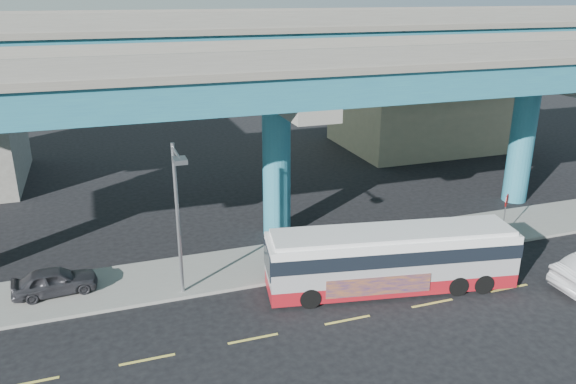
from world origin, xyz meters
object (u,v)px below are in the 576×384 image
object	(u,v)px
transit_bus	(392,257)
street_lamp	(178,201)
parked_car	(55,281)
stop_sign	(506,206)

from	to	relation	value
transit_bus	street_lamp	distance (m)	9.62
transit_bus	parked_car	distance (m)	14.81
street_lamp	stop_sign	bearing A→B (deg)	2.36
parked_car	street_lamp	distance (m)	6.89
transit_bus	street_lamp	xyz separation A→B (m)	(-8.90, 2.00, 3.05)
parked_car	street_lamp	bearing A→B (deg)	-116.53
street_lamp	stop_sign	distance (m)	17.42
parked_car	stop_sign	xyz separation A→B (m)	(22.48, -1.46, 1.18)
street_lamp	transit_bus	bearing A→B (deg)	-12.65
stop_sign	street_lamp	bearing A→B (deg)	165.77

